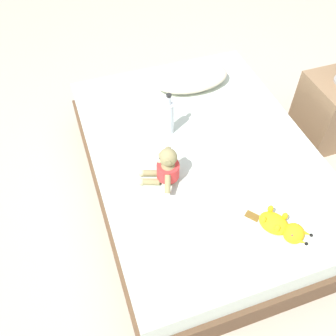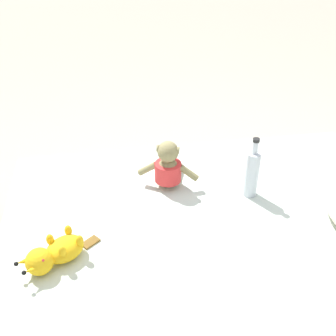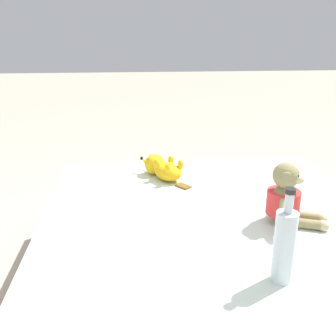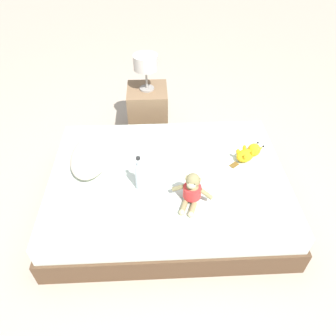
{
  "view_description": "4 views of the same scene",
  "coord_description": "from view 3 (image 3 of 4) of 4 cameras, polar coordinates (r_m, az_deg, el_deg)",
  "views": [
    {
      "loc": [
        -0.68,
        -1.34,
        1.97
      ],
      "look_at": [
        -0.27,
        -0.15,
        0.47
      ],
      "focal_mm": 39.75,
      "sensor_mm": 36.0,
      "label": 1
    },
    {
      "loc": [
        1.29,
        -0.41,
        1.5
      ],
      "look_at": [
        -0.27,
        -0.15,
        0.47
      ],
      "focal_mm": 44.39,
      "sensor_mm": 36.0,
      "label": 2
    },
    {
      "loc": [
        0.26,
        1.16,
        1.08
      ],
      "look_at": [
        0.12,
        -0.6,
        0.43
      ],
      "focal_mm": 43.21,
      "sensor_mm": 36.0,
      "label": 3
    },
    {
      "loc": [
        -1.7,
        0.08,
        2.02
      ],
      "look_at": [
        0.0,
        0.0,
        0.42
      ],
      "focal_mm": 33.82,
      "sensor_mm": 36.0,
      "label": 4
    }
  ],
  "objects": [
    {
      "name": "ground_plane",
      "position": [
        1.61,
        6.49,
        -22.19
      ],
      "size": [
        16.0,
        16.0,
        0.0
      ],
      "primitive_type": "plane",
      "color": "#B7A893"
    },
    {
      "name": "bed",
      "position": [
        1.49,
        6.78,
        -17.0
      ],
      "size": [
        1.31,
        1.81,
        0.37
      ],
      "color": "brown",
      "rests_on": "ground_plane"
    },
    {
      "name": "plush_monkey",
      "position": [
        1.54,
        16.4,
        -4.14
      ],
      "size": [
        0.25,
        0.28,
        0.24
      ],
      "color": "#8E8456",
      "rests_on": "bed"
    },
    {
      "name": "plush_yellow_creature",
      "position": [
        1.92,
        -0.81,
        0.0
      ],
      "size": [
        0.23,
        0.3,
        0.1
      ],
      "color": "yellow",
      "rests_on": "bed"
    },
    {
      "name": "glass_bottle",
      "position": [
        1.2,
        16.09,
        -10.4
      ],
      "size": [
        0.06,
        0.06,
        0.29
      ],
      "color": "silver",
      "rests_on": "bed"
    }
  ]
}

